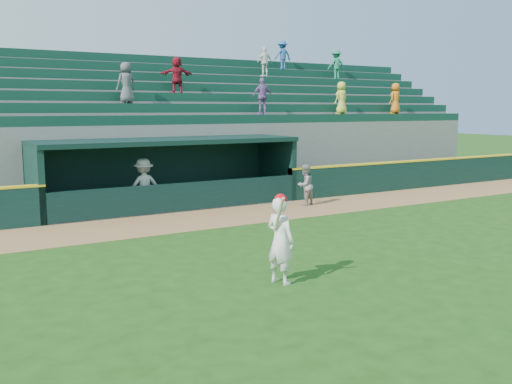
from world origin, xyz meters
The scene contains 9 objects.
ground centered at (0.00, 0.00, 0.00)m, with size 120.00×120.00×0.00m, color #1D4411.
warning_track centered at (0.00, 4.90, 0.01)m, with size 40.00×3.00×0.01m, color olive.
field_wall_right centered at (12.25, 6.55, 0.60)m, with size 15.50×0.30×1.20m, color black.
wall_stripe_right centered at (12.25, 6.55, 1.23)m, with size 15.50×0.32×0.06m, color yellow.
dugout_player_front centered at (4.35, 5.37, 0.76)m, with size 0.74×0.57×1.51m, color gray.
dugout_player_inside centered at (-1.23, 6.93, 0.93)m, with size 1.20×0.69×1.86m, color #A0A09B.
dugout centered at (0.00, 8.00, 1.36)m, with size 9.40×2.80×2.46m.
stands centered at (0.00, 12.56, 2.40)m, with size 34.50×6.25×7.43m.
batter_at_plate centered at (-1.61, -2.04, 0.93)m, with size 0.60×0.85×1.86m.
Camera 1 is at (-7.80, -11.39, 3.52)m, focal length 40.00 mm.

